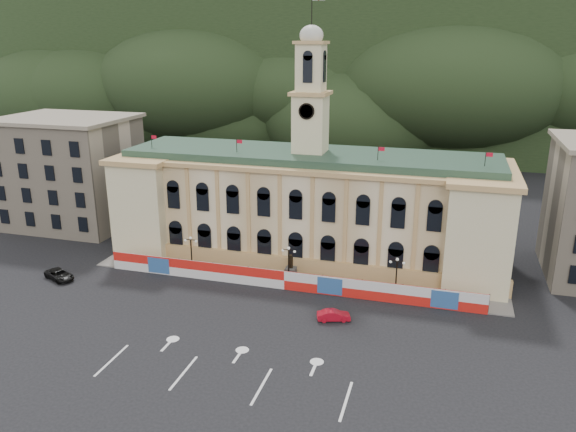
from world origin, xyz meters
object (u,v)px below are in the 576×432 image
(statue, at_px, (291,272))
(red_sedan, at_px, (334,315))
(black_suv, at_px, (59,275))
(lamp_center, at_px, (289,261))

(statue, distance_m, red_sedan, 12.33)
(red_sedan, xyz_separation_m, black_suv, (-37.85, 1.02, 0.03))
(statue, relative_size, lamp_center, 0.72)
(statue, height_order, red_sedan, statue)
(statue, height_order, lamp_center, lamp_center)
(lamp_center, relative_size, black_suv, 0.98)
(statue, height_order, black_suv, statue)
(lamp_center, bearing_deg, red_sedan, -47.27)
(statue, distance_m, black_suv, 31.18)
(statue, relative_size, black_suv, 0.71)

